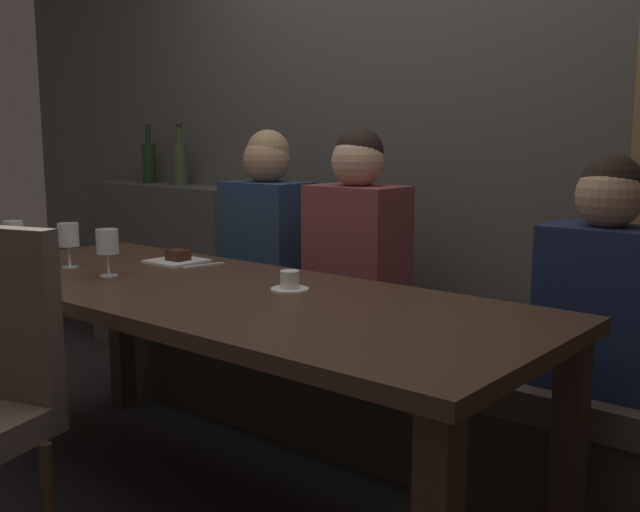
% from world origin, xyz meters
% --- Properties ---
extents(ground, '(9.00, 9.00, 0.00)m').
position_xyz_m(ground, '(0.00, 0.00, 0.00)').
color(ground, black).
extents(back_wall_tiled, '(6.00, 0.12, 3.00)m').
position_xyz_m(back_wall_tiled, '(0.00, 1.22, 1.50)').
color(back_wall_tiled, '#4C4944').
rests_on(back_wall_tiled, ground).
extents(back_counter, '(1.10, 0.28, 0.95)m').
position_xyz_m(back_counter, '(-1.55, 1.04, 0.47)').
color(back_counter, '#413E3A').
rests_on(back_counter, ground).
extents(dining_table, '(2.20, 0.84, 0.74)m').
position_xyz_m(dining_table, '(0.00, 0.00, 0.65)').
color(dining_table, '#342217').
rests_on(dining_table, ground).
extents(banquette_bench, '(2.50, 0.44, 0.45)m').
position_xyz_m(banquette_bench, '(0.00, 0.70, 0.23)').
color(banquette_bench, '#312A23').
rests_on(banquette_bench, ground).
extents(diner_redhead, '(0.36, 0.24, 0.79)m').
position_xyz_m(diner_redhead, '(-0.46, 0.71, 0.83)').
color(diner_redhead, navy).
rests_on(diner_redhead, banquette_bench).
extents(diner_bearded, '(0.36, 0.24, 0.80)m').
position_xyz_m(diner_bearded, '(0.05, 0.68, 0.83)').
color(diner_bearded, brown).
rests_on(diner_bearded, banquette_bench).
extents(diner_far_end, '(0.36, 0.24, 0.72)m').
position_xyz_m(diner_far_end, '(0.99, 0.67, 0.79)').
color(diner_far_end, '#192342').
rests_on(diner_far_end, banquette_bench).
extents(wine_bottle_dark_red, '(0.08, 0.08, 0.33)m').
position_xyz_m(wine_bottle_dark_red, '(-1.70, 1.05, 1.07)').
color(wine_bottle_dark_red, black).
rests_on(wine_bottle_dark_red, back_counter).
extents(wine_bottle_pale_label, '(0.08, 0.08, 0.33)m').
position_xyz_m(wine_bottle_pale_label, '(-1.41, 1.03, 1.07)').
color(wine_bottle_pale_label, '#384728').
rests_on(wine_bottle_pale_label, back_counter).
extents(wine_glass_center_front, '(0.08, 0.08, 0.16)m').
position_xyz_m(wine_glass_center_front, '(-0.44, -0.10, 0.85)').
color(wine_glass_center_front, silver).
rests_on(wine_glass_center_front, dining_table).
extents(wine_glass_far_right, '(0.08, 0.08, 0.16)m').
position_xyz_m(wine_glass_far_right, '(-0.70, -0.09, 0.85)').
color(wine_glass_far_right, silver).
rests_on(wine_glass_far_right, dining_table).
extents(wine_glass_end_left, '(0.08, 0.08, 0.16)m').
position_xyz_m(wine_glass_end_left, '(-0.92, -0.18, 0.86)').
color(wine_glass_end_left, silver).
rests_on(wine_glass_end_left, dining_table).
extents(espresso_cup, '(0.12, 0.12, 0.06)m').
position_xyz_m(espresso_cup, '(0.20, 0.12, 0.77)').
color(espresso_cup, white).
rests_on(espresso_cup, dining_table).
extents(dessert_plate, '(0.19, 0.19, 0.05)m').
position_xyz_m(dessert_plate, '(-0.47, 0.23, 0.75)').
color(dessert_plate, white).
rests_on(dessert_plate, dining_table).
extents(fork_on_table, '(0.05, 0.17, 0.01)m').
position_xyz_m(fork_on_table, '(-0.34, 0.24, 0.74)').
color(fork_on_table, silver).
rests_on(fork_on_table, dining_table).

